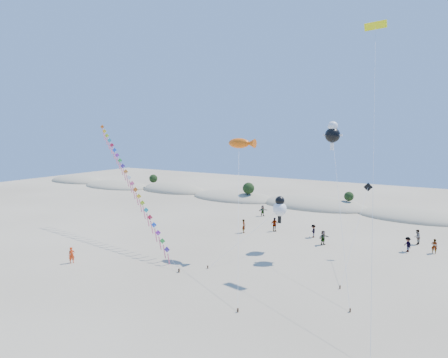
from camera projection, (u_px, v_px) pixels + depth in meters
ground at (127, 310)px, 27.74m from camera, size 160.00×160.00×0.00m
dune_ridge at (319, 206)px, 65.69m from camera, size 145.30×11.49×5.57m
kite_train at (129, 179)px, 44.82m from camera, size 21.83×10.57×14.75m
fish_kite at (242, 144)px, 39.10m from camera, size 7.71×12.54×12.44m
cartoon_kite_low at (280, 207)px, 40.95m from camera, size 4.58×9.53×6.12m
cartoon_kite_high at (333, 134)px, 38.80m from camera, size 6.03×13.24×14.19m
parafoil_kite at (375, 32)px, 34.28m from camera, size 4.63×18.09×23.27m
dark_kite at (361, 211)px, 37.06m from camera, size 0.93×10.53×7.81m
flyer_foreground at (72, 255)px, 37.46m from camera, size 0.59×0.70×1.63m
beachgoers at (347, 235)px, 44.79m from camera, size 31.21×13.31×1.85m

